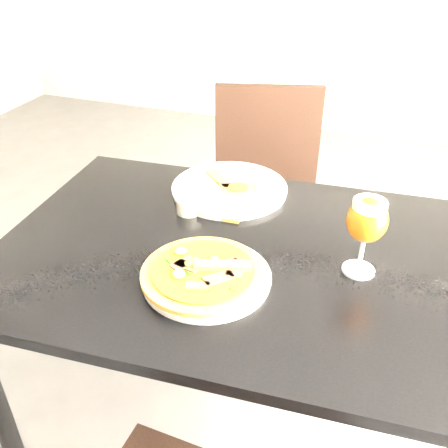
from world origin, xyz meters
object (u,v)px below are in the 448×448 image
at_px(dining_table, 242,280).
at_px(chair_far, 265,200).
at_px(pizza, 204,272).
at_px(beer_glass, 367,221).

distance_m(dining_table, chair_far, 0.71).
bearing_deg(dining_table, chair_far, 96.35).
xyz_separation_m(dining_table, pizza, (-0.05, -0.14, 0.11)).
height_order(dining_table, chair_far, chair_far).
xyz_separation_m(chair_far, beer_glass, (0.40, -0.67, 0.38)).
xyz_separation_m(chair_far, pizza, (0.08, -0.82, 0.27)).
xyz_separation_m(dining_table, chair_far, (-0.12, 0.68, -0.16)).
bearing_deg(pizza, dining_table, 71.48).
bearing_deg(chair_far, pizza, -100.48).
relative_size(chair_far, beer_glass, 4.83).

